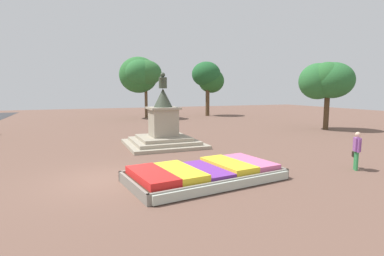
{
  "coord_description": "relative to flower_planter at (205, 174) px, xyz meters",
  "views": [
    {
      "loc": [
        -0.95,
        -11.25,
        3.33
      ],
      "look_at": [
        4.67,
        2.88,
        1.41
      ],
      "focal_mm": 28.0,
      "sensor_mm": 36.0,
      "label": 1
    }
  ],
  "objects": [
    {
      "name": "ground_plane",
      "position": [
        -3.48,
        1.39,
        -0.26
      ],
      "size": [
        92.06,
        92.06,
        0.0
      ],
      "primitive_type": "plane",
      "color": "brown"
    },
    {
      "name": "flower_planter",
      "position": [
        0.0,
        0.0,
        0.0
      ],
      "size": [
        6.05,
        3.71,
        0.59
      ],
      "color": "#38281C",
      "rests_on": "ground_plane"
    },
    {
      "name": "statue_monument",
      "position": [
        0.58,
        7.4,
        0.67
      ],
      "size": [
        4.42,
        4.42,
        4.37
      ],
      "color": "#9F9580",
      "rests_on": "ground_plane"
    },
    {
      "name": "pedestrian_with_handbag",
      "position": [
        6.49,
        -1.01,
        0.65
      ],
      "size": [
        0.5,
        0.64,
        1.62
      ],
      "color": "#338C4C",
      "rests_on": "ground_plane"
    },
    {
      "name": "park_tree_far_left",
      "position": [
        15.28,
        9.44,
        3.9
      ],
      "size": [
        4.09,
        4.04,
        5.64
      ],
      "color": "#4C3823",
      "rests_on": "ground_plane"
    },
    {
      "name": "park_tree_behind_statue",
      "position": [
        12.2,
        26.13,
        4.74
      ],
      "size": [
        4.32,
        3.71,
        7.02
      ],
      "color": "#4C3823",
      "rests_on": "ground_plane"
    },
    {
      "name": "park_tree_far_right",
      "position": [
        3.08,
        25.26,
        4.94
      ],
      "size": [
        4.71,
        5.24,
        7.24
      ],
      "color": "brown",
      "rests_on": "ground_plane"
    }
  ]
}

